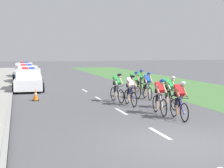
% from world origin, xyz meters
% --- Properties ---
extents(ground_plane, '(160.00, 160.00, 0.00)m').
position_xyz_m(ground_plane, '(0.00, 0.00, 0.00)').
color(ground_plane, '#56565B').
extents(kerb_edge, '(0.16, 60.00, 0.13)m').
position_xyz_m(kerb_edge, '(-4.76, 14.00, 0.07)').
color(kerb_edge, '#9E9E99').
rests_on(kerb_edge, ground).
extents(grass_verge, '(7.00, 60.00, 0.01)m').
position_xyz_m(grass_verge, '(7.61, 14.00, 0.00)').
color(grass_verge, '#4C7F42').
rests_on(grass_verge, ground).
extents(lane_markings_centre, '(0.14, 17.60, 0.01)m').
position_xyz_m(lane_markings_centre, '(0.00, 5.09, 0.00)').
color(lane_markings_centre, white).
rests_on(lane_markings_centre, ground).
extents(cyclist_lead, '(0.44, 1.72, 1.56)m').
position_xyz_m(cyclist_lead, '(1.66, 2.84, 0.79)').
color(cyclist_lead, black).
rests_on(cyclist_lead, ground).
extents(cyclist_second, '(0.44, 1.72, 1.56)m').
position_xyz_m(cyclist_second, '(1.36, 4.00, 0.79)').
color(cyclist_second, black).
rests_on(cyclist_second, ground).
extents(cyclist_third, '(0.44, 1.72, 1.56)m').
position_xyz_m(cyclist_third, '(2.38, 5.12, 0.79)').
color(cyclist_third, black).
rests_on(cyclist_third, ground).
extents(cyclist_fourth, '(0.42, 1.72, 1.56)m').
position_xyz_m(cyclist_fourth, '(0.94, 6.43, 0.79)').
color(cyclist_fourth, black).
rests_on(cyclist_fourth, ground).
extents(cyclist_fifth, '(0.45, 1.72, 1.56)m').
position_xyz_m(cyclist_fifth, '(0.64, 7.66, 0.79)').
color(cyclist_fifth, black).
rests_on(cyclist_fifth, ground).
extents(cyclist_sixth, '(0.45, 1.72, 1.56)m').
position_xyz_m(cyclist_sixth, '(2.56, 8.15, 0.79)').
color(cyclist_sixth, black).
rests_on(cyclist_sixth, ground).
extents(cyclist_seventh, '(0.44, 1.72, 1.56)m').
position_xyz_m(cyclist_seventh, '(2.09, 9.00, 0.79)').
color(cyclist_seventh, black).
rests_on(cyclist_seventh, ground).
extents(cyclist_eighth, '(0.43, 1.72, 1.56)m').
position_xyz_m(cyclist_eighth, '(3.07, 10.56, 0.79)').
color(cyclist_eighth, black).
rests_on(cyclist_eighth, ground).
extents(police_car_nearest, '(2.18, 4.49, 1.59)m').
position_xyz_m(police_car_nearest, '(-3.63, 14.25, 0.68)').
color(police_car_nearest, white).
rests_on(police_car_nearest, ground).
extents(police_car_second, '(2.30, 4.54, 1.59)m').
position_xyz_m(police_car_second, '(-3.63, 19.72, 0.68)').
color(police_car_second, white).
rests_on(police_car_second, ground).
extents(police_car_third, '(2.32, 4.55, 1.59)m').
position_xyz_m(police_car_third, '(-3.63, 26.27, 0.68)').
color(police_car_third, silver).
rests_on(police_car_third, ground).
extents(traffic_cone_near, '(0.36, 0.36, 0.64)m').
position_xyz_m(traffic_cone_near, '(-3.47, 9.33, 0.31)').
color(traffic_cone_near, black).
rests_on(traffic_cone_near, ground).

